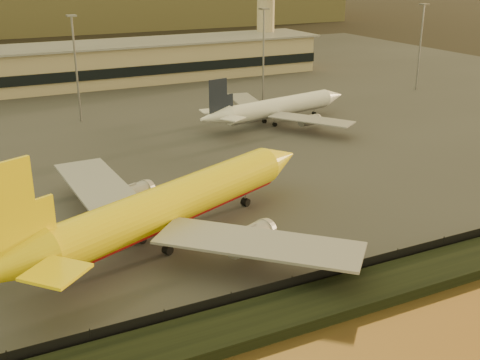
% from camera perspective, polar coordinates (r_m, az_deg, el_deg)
% --- Properties ---
extents(ground, '(900.00, 900.00, 0.00)m').
position_cam_1_polar(ground, '(85.94, 3.81, -5.90)').
color(ground, black).
rests_on(ground, ground).
extents(embankment, '(320.00, 7.00, 1.40)m').
position_cam_1_polar(embankment, '(73.29, 10.65, -10.56)').
color(embankment, black).
rests_on(embankment, ground).
extents(tarmac, '(320.00, 220.00, 0.20)m').
position_cam_1_polar(tarmac, '(170.25, -12.65, 6.95)').
color(tarmac, '#2D2D2D').
rests_on(tarmac, ground).
extents(perimeter_fence, '(300.00, 0.05, 2.20)m').
position_cam_1_polar(perimeter_fence, '(75.74, 8.86, -8.84)').
color(perimeter_fence, black).
rests_on(perimeter_fence, tarmac).
extents(terminal_building, '(202.00, 25.00, 12.60)m').
position_cam_1_polar(terminal_building, '(195.96, -19.27, 9.86)').
color(terminal_building, tan).
rests_on(terminal_building, tarmac).
extents(control_tower, '(11.20, 11.20, 35.50)m').
position_cam_1_polar(control_tower, '(226.23, 2.47, 16.13)').
color(control_tower, tan).
rests_on(control_tower, tarmac).
extents(apron_light_masts, '(152.20, 12.20, 25.40)m').
position_cam_1_polar(apron_light_masts, '(153.03, -5.60, 11.84)').
color(apron_light_masts, slate).
rests_on(apron_light_masts, tarmac).
extents(dhl_cargo_jet, '(56.70, 53.70, 17.79)m').
position_cam_1_polar(dhl_cargo_jet, '(84.14, -6.71, -2.48)').
color(dhl_cargo_jet, yellow).
rests_on(dhl_cargo_jet, tarmac).
extents(white_narrowbody_jet, '(44.48, 42.79, 12.84)m').
position_cam_1_polar(white_narrowbody_jet, '(146.40, 3.55, 6.86)').
color(white_narrowbody_jet, white).
rests_on(white_narrowbody_jet, tarmac).
extents(gse_vehicle_yellow, '(4.59, 3.16, 1.89)m').
position_cam_1_polar(gse_vehicle_yellow, '(108.92, -1.48, 0.56)').
color(gse_vehicle_yellow, yellow).
rests_on(gse_vehicle_yellow, tarmac).
extents(gse_vehicle_white, '(4.09, 1.89, 1.83)m').
position_cam_1_polar(gse_vehicle_white, '(106.17, -12.83, -0.51)').
color(gse_vehicle_white, white).
rests_on(gse_vehicle_white, tarmac).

